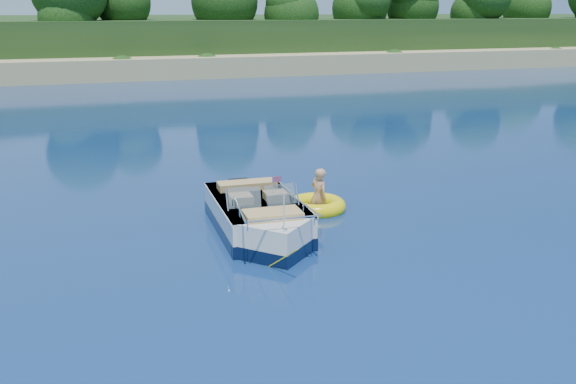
% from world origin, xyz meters
% --- Properties ---
extents(ground, '(160.00, 160.00, 0.00)m').
position_xyz_m(ground, '(0.00, 0.00, 0.00)').
color(ground, '#0B214E').
rests_on(ground, ground).
extents(shoreline, '(170.00, 59.00, 6.00)m').
position_xyz_m(shoreline, '(0.00, 63.77, 0.98)').
color(shoreline, tan).
rests_on(shoreline, ground).
extents(motorboat, '(1.94, 5.06, 1.68)m').
position_xyz_m(motorboat, '(1.32, 1.35, 0.33)').
color(motorboat, silver).
rests_on(motorboat, ground).
extents(tow_tube, '(1.62, 1.62, 0.39)m').
position_xyz_m(tow_tube, '(3.16, 2.63, 0.10)').
color(tow_tube, yellow).
rests_on(tow_tube, ground).
extents(boy, '(0.62, 0.88, 1.59)m').
position_xyz_m(boy, '(3.19, 2.63, 0.00)').
color(boy, tan).
rests_on(boy, ground).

